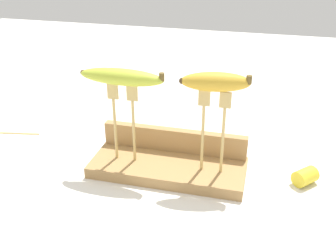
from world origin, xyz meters
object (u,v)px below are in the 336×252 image
(banana_raised_right, at_px, (216,82))
(fork_fallen_near, at_px, (3,132))
(banana_raised_left, at_px, (122,77))
(banana_chunk_far, at_px, (305,176))
(fork_stand_right, at_px, (213,125))
(fork_stand_left, at_px, (124,116))

(banana_raised_right, bearing_deg, fork_fallen_near, 172.00)
(banana_raised_left, relative_size, banana_chunk_far, 3.07)
(fork_fallen_near, xyz_separation_m, banana_chunk_far, (0.84, -0.05, 0.02))
(banana_chunk_far, bearing_deg, fork_stand_right, -169.51)
(banana_raised_left, xyz_separation_m, banana_chunk_far, (0.43, 0.04, -0.22))
(fork_stand_right, height_order, banana_raised_left, banana_raised_left)
(fork_stand_left, distance_m, fork_stand_right, 0.21)
(banana_raised_left, distance_m, fork_fallen_near, 0.48)
(fork_stand_left, bearing_deg, banana_raised_left, 178.92)
(fork_stand_right, height_order, banana_raised_right, banana_raised_right)
(fork_stand_left, distance_m, banana_raised_right, 0.24)
(banana_raised_right, bearing_deg, fork_stand_left, 180.00)
(banana_chunk_far, bearing_deg, fork_fallen_near, 176.76)
(fork_fallen_near, bearing_deg, fork_stand_left, -11.99)
(banana_raised_left, bearing_deg, banana_chunk_far, 5.35)
(fork_stand_right, xyz_separation_m, banana_chunk_far, (0.22, 0.04, -0.13))
(fork_fallen_near, distance_m, banana_chunk_far, 0.84)
(fork_stand_right, bearing_deg, fork_stand_left, 180.00)
(banana_raised_right, xyz_separation_m, banana_chunk_far, (0.22, 0.04, -0.23))
(fork_stand_right, relative_size, fork_fallen_near, 1.17)
(fork_stand_right, xyz_separation_m, banana_raised_right, (-0.00, -0.00, 0.10))
(banana_raised_left, height_order, fork_fallen_near, banana_raised_left)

